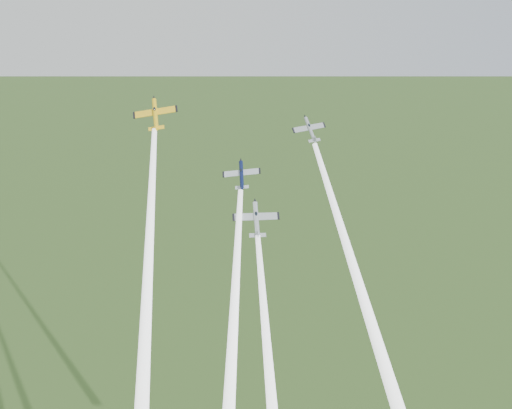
# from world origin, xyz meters

# --- Properties ---
(plane_yellow) EXTENTS (8.59, 8.14, 8.22)m
(plane_yellow) POSITION_xyz_m (-17.00, 3.52, 107.82)
(plane_yellow) COLOR yellow
(smoke_trail_yellow) EXTENTS (11.46, 46.12, 51.05)m
(smoke_trail_yellow) POSITION_xyz_m (-21.60, -20.39, 80.84)
(smoke_trail_yellow) COLOR white
(plane_navy) EXTENTS (7.92, 7.57, 6.90)m
(plane_navy) POSITION_xyz_m (-2.02, -2.65, 96.91)
(plane_navy) COLOR #0E163E
(smoke_trail_navy) EXTENTS (14.69, 42.20, 47.40)m
(smoke_trail_navy) POSITION_xyz_m (-8.37, -24.44, 71.76)
(smoke_trail_navy) COLOR white
(plane_silver_right) EXTENTS (7.89, 6.20, 6.34)m
(plane_silver_right) POSITION_xyz_m (11.90, -0.32, 104.39)
(plane_silver_right) COLOR #A8AFB6
(smoke_trail_silver_right) EXTENTS (9.23, 44.93, 49.45)m
(smoke_trail_silver_right) POSITION_xyz_m (15.32, -23.70, 78.21)
(smoke_trail_silver_right) COLOR white
(plane_silver_low) EXTENTS (9.36, 7.63, 7.34)m
(plane_silver_low) POSITION_xyz_m (-0.58, -8.81, 90.11)
(plane_silver_low) COLOR #ABB4B9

